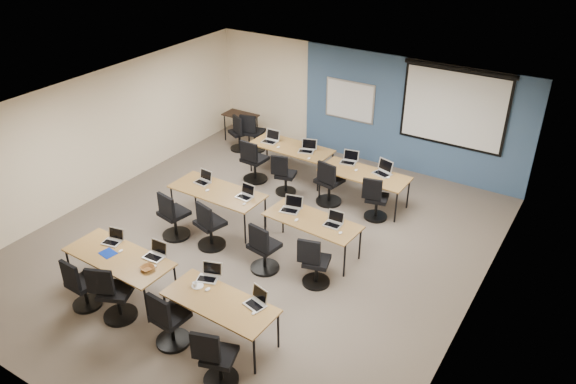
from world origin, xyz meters
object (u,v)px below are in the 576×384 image
Objects in this scene: laptop_7 at (334,222)px; task_chair_4 at (173,219)px; training_table_back_right at (364,175)px; laptop_10 at (349,160)px; laptop_11 at (383,170)px; laptop_5 at (246,194)px; training_table_front_left at (119,258)px; laptop_2 at (209,275)px; task_chair_1 at (114,297)px; task_chair_3 at (216,362)px; spare_chair_a at (253,136)px; training_table_mid_left at (217,192)px; utility_table at (241,118)px; whiteboard at (350,101)px; training_table_front_right at (220,304)px; laptop_6 at (291,207)px; projector_screen at (455,103)px; training_table_back_left at (291,148)px; laptop_9 at (307,148)px; task_chair_9 at (284,178)px; task_chair_10 at (329,186)px; laptop_1 at (156,253)px; task_chair_7 at (314,266)px; task_chair_11 at (375,202)px; laptop_3 at (257,301)px; task_chair_5 at (209,229)px; laptop_0 at (113,239)px; task_chair_8 at (254,164)px; spare_chair_b at (239,136)px; task_chair_6 at (263,251)px; laptop_8 at (271,139)px; laptop_4 at (204,179)px; training_table_mid_right at (312,222)px; task_chair_0 at (81,288)px.

task_chair_4 is at bearing -162.71° from laptop_7.
laptop_10 is at bearing 150.59° from training_table_back_right.
laptop_5 is at bearing -111.24° from laptop_11.
training_table_front_left is 6.02× the size of laptop_2.
task_chair_1 is 2.19m from task_chair_3.
spare_chair_a is (-3.54, 0.97, -0.27)m from training_table_back_right.
training_table_mid_left is 4.04m from utility_table.
training_table_front_right is at bearing -79.07° from whiteboard.
projector_screen is at bearing 54.43° from laptop_6.
laptop_6 is at bearing -56.58° from training_table_back_left.
laptop_9 is 0.36× the size of task_chair_9.
task_chair_1 is 3.30× the size of laptop_7.
task_chair_3 is 0.95× the size of task_chair_10.
laptop_1 is at bearing -83.93° from training_table_back_left.
utility_table is (-4.16, 1.30, -0.03)m from training_table_back_right.
task_chair_7 and task_chair_11 have the same top height.
task_chair_3 is (-0.02, -0.96, -0.39)m from laptop_3.
laptop_11 is at bearing -21.44° from laptop_9.
task_chair_5 reaches higher than laptop_11.
laptop_0 is 4.19m from task_chair_8.
utility_table is (-2.58, 0.98, -0.14)m from laptop_9.
training_table_mid_left is 3.01m from laptop_10.
laptop_7 is at bearing -49.19° from task_chair_10.
spare_chair_b is at bearing -165.75° from spare_chair_a.
task_chair_6 is 4.00m from laptop_8.
task_chair_9 is 2.62× the size of laptop_11.
laptop_6 is at bearing 125.25° from laptop_3.
task_chair_10 is (1.93, -0.71, -0.37)m from laptop_8.
task_chair_4 is (-2.54, -3.12, -0.26)m from training_table_back_right.
laptop_10 is at bearing 18.16° from spare_chair_b.
laptop_10 is (2.07, 0.68, 0.36)m from task_chair_8.
laptop_3 is 0.31× the size of spare_chair_a.
laptop_3 is at bearing -90.13° from laptop_10.
task_chair_6 is 0.97× the size of task_chair_10.
projector_screen is 6.44m from task_chair_4.
spare_chair_a is (-1.38, 3.18, -0.28)m from training_table_mid_left.
training_table_back_right is 1.94× the size of task_chair_11.
laptop_1 is 0.94× the size of laptop_9.
laptop_3 reaches higher than utility_table.
projector_screen reaches higher than laptop_5.
training_table_front_right is 5.59× the size of laptop_4.
training_table_front_right is 4.98× the size of laptop_8.
training_table_mid_right is 2.36m from task_chair_9.
spare_chair_b is (-1.28, 1.18, -0.03)m from task_chair_8.
task_chair_11 reaches higher than laptop_0.
training_table_back_left is 6.17× the size of laptop_4.
laptop_1 is at bearing -76.16° from training_table_mid_left.
laptop_9 is at bearing 84.35° from task_chair_0.
task_chair_7 is at bearing -69.46° from whiteboard.
training_table_mid_right is 1.74× the size of task_chair_4.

